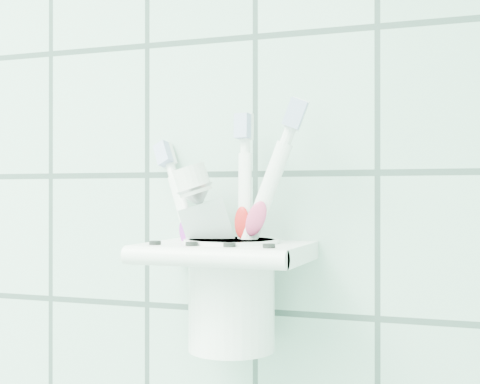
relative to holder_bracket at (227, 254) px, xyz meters
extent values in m
cube|color=white|center=(0.00, 0.04, -0.01)|extent=(0.05, 0.02, 0.04)
cube|color=white|center=(0.00, 0.00, 0.00)|extent=(0.13, 0.10, 0.01)
cylinder|color=white|center=(0.00, -0.05, 0.00)|extent=(0.13, 0.01, 0.01)
cylinder|color=black|center=(-0.05, -0.04, 0.01)|extent=(0.01, 0.01, 0.00)
cylinder|color=black|center=(-0.02, -0.04, 0.01)|extent=(0.01, 0.01, 0.00)
cylinder|color=black|center=(0.02, -0.04, 0.01)|extent=(0.01, 0.01, 0.00)
cylinder|color=black|center=(0.05, -0.04, 0.01)|extent=(0.01, 0.01, 0.00)
cylinder|color=white|center=(0.00, 0.00, -0.03)|extent=(0.07, 0.07, 0.09)
cylinder|color=white|center=(0.00, 0.00, 0.01)|extent=(0.08, 0.08, 0.01)
cylinder|color=black|center=(0.00, 0.00, 0.01)|extent=(0.06, 0.06, 0.00)
cylinder|color=white|center=(0.00, -0.01, 0.01)|extent=(0.08, 0.06, 0.15)
cylinder|color=white|center=(0.00, -0.01, 0.10)|extent=(0.02, 0.02, 0.02)
cube|color=silver|center=(0.00, -0.02, 0.11)|extent=(0.02, 0.02, 0.03)
cube|color=white|center=(0.00, -0.01, 0.11)|extent=(0.02, 0.01, 0.03)
ellipsoid|color=purple|center=(0.00, -0.02, 0.03)|extent=(0.02, 0.02, 0.03)
cylinder|color=white|center=(0.01, 0.01, 0.01)|extent=(0.01, 0.02, 0.16)
cylinder|color=white|center=(0.01, 0.01, 0.09)|extent=(0.01, 0.01, 0.02)
cube|color=silver|center=(0.01, 0.00, 0.11)|extent=(0.01, 0.01, 0.02)
cube|color=white|center=(0.01, 0.01, 0.11)|extent=(0.01, 0.01, 0.02)
ellipsoid|color=red|center=(0.01, 0.01, 0.03)|extent=(0.01, 0.01, 0.03)
cylinder|color=white|center=(-0.02, 0.01, 0.02)|extent=(0.08, 0.02, 0.17)
cylinder|color=white|center=(-0.02, 0.01, 0.11)|extent=(0.02, 0.01, 0.03)
cube|color=silver|center=(-0.02, 0.00, 0.13)|extent=(0.02, 0.01, 0.03)
cube|color=white|center=(-0.02, 0.01, 0.13)|extent=(0.02, 0.01, 0.03)
ellipsoid|color=#D83F72|center=(-0.02, 0.00, 0.04)|extent=(0.03, 0.01, 0.03)
cube|color=silver|center=(0.00, 0.02, -0.01)|extent=(0.07, 0.04, 0.12)
cube|color=silver|center=(0.00, 0.02, -0.07)|extent=(0.04, 0.02, 0.02)
cone|color=silver|center=(0.00, 0.02, 0.05)|extent=(0.05, 0.04, 0.03)
cylinder|color=white|center=(0.00, 0.02, 0.07)|extent=(0.04, 0.04, 0.03)
camera|label=1|loc=(0.20, -0.52, 0.05)|focal=50.00mm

